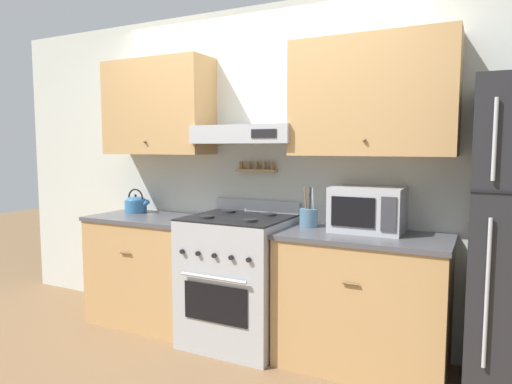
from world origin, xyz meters
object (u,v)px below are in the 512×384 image
at_px(microwave, 368,209).
at_px(utensil_crock, 309,217).
at_px(stove_range, 239,279).
at_px(tea_kettle, 136,204).

height_order(microwave, utensil_crock, microwave).
distance_m(stove_range, tea_kettle, 1.22).
bearing_deg(utensil_crock, stove_range, -163.18).
height_order(tea_kettle, microwave, microwave).
xyz_separation_m(stove_range, utensil_crock, (0.49, 0.15, 0.48)).
height_order(stove_range, tea_kettle, tea_kettle).
bearing_deg(stove_range, utensil_crock, 16.82).
distance_m(microwave, utensil_crock, 0.43).
distance_m(stove_range, utensil_crock, 0.71).
relative_size(tea_kettle, microwave, 0.51).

